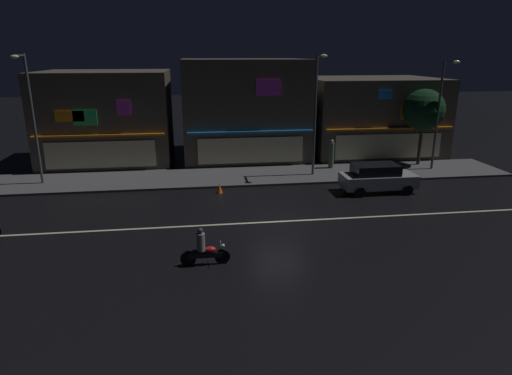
{
  "coord_description": "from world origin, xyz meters",
  "views": [
    {
      "loc": [
        -3.8,
        -19.37,
        7.75
      ],
      "look_at": [
        -0.71,
        2.8,
        0.92
      ],
      "focal_mm": 30.67,
      "sensor_mm": 36.0,
      "label": 1
    }
  ],
  "objects_px": {
    "streetlamp_mid": "(316,106)",
    "traffic_cone": "(219,188)",
    "streetlamp_east": "(441,106)",
    "parked_car_near_kerb": "(377,178)",
    "pedestrian_on_sidewalk": "(331,155)",
    "streetlamp_west": "(31,110)",
    "motorcycle_lead": "(204,250)"
  },
  "relations": [
    {
      "from": "motorcycle_lead",
      "to": "pedestrian_on_sidewalk",
      "type": "bearing_deg",
      "value": -121.42
    },
    {
      "from": "streetlamp_mid",
      "to": "pedestrian_on_sidewalk",
      "type": "xyz_separation_m",
      "value": [
        1.72,
        1.73,
        -3.57
      ]
    },
    {
      "from": "streetlamp_mid",
      "to": "streetlamp_east",
      "type": "height_order",
      "value": "streetlamp_mid"
    },
    {
      "from": "streetlamp_west",
      "to": "motorcycle_lead",
      "type": "relative_size",
      "value": 4.03
    },
    {
      "from": "streetlamp_mid",
      "to": "motorcycle_lead",
      "type": "relative_size",
      "value": 4.05
    },
    {
      "from": "streetlamp_mid",
      "to": "parked_car_near_kerb",
      "type": "distance_m",
      "value": 5.95
    },
    {
      "from": "pedestrian_on_sidewalk",
      "to": "motorcycle_lead",
      "type": "bearing_deg",
      "value": 66.45
    },
    {
      "from": "motorcycle_lead",
      "to": "traffic_cone",
      "type": "bearing_deg",
      "value": -94.0
    },
    {
      "from": "streetlamp_west",
      "to": "streetlamp_mid",
      "type": "distance_m",
      "value": 17.07
    },
    {
      "from": "streetlamp_west",
      "to": "parked_car_near_kerb",
      "type": "xyz_separation_m",
      "value": [
        19.89,
        -3.95,
        -3.75
      ]
    },
    {
      "from": "pedestrian_on_sidewalk",
      "to": "parked_car_near_kerb",
      "type": "height_order",
      "value": "pedestrian_on_sidewalk"
    },
    {
      "from": "streetlamp_west",
      "to": "streetlamp_east",
      "type": "height_order",
      "value": "streetlamp_west"
    },
    {
      "from": "pedestrian_on_sidewalk",
      "to": "motorcycle_lead",
      "type": "xyz_separation_m",
      "value": [
        -9.17,
        -13.35,
        -0.44
      ]
    },
    {
      "from": "streetlamp_west",
      "to": "motorcycle_lead",
      "type": "xyz_separation_m",
      "value": [
        9.62,
        -11.93,
        -3.99
      ]
    },
    {
      "from": "parked_car_near_kerb",
      "to": "pedestrian_on_sidewalk",
      "type": "bearing_deg",
      "value": 101.66
    },
    {
      "from": "traffic_cone",
      "to": "pedestrian_on_sidewalk",
      "type": "bearing_deg",
      "value": 28.19
    },
    {
      "from": "streetlamp_west",
      "to": "parked_car_near_kerb",
      "type": "distance_m",
      "value": 20.62
    },
    {
      "from": "motorcycle_lead",
      "to": "parked_car_near_kerb",
      "type": "bearing_deg",
      "value": -139.1
    },
    {
      "from": "streetlamp_mid",
      "to": "traffic_cone",
      "type": "height_order",
      "value": "streetlamp_mid"
    },
    {
      "from": "parked_car_near_kerb",
      "to": "motorcycle_lead",
      "type": "relative_size",
      "value": 2.26
    },
    {
      "from": "streetlamp_mid",
      "to": "traffic_cone",
      "type": "xyz_separation_m",
      "value": [
        -6.33,
        -2.58,
        -4.37
      ]
    },
    {
      "from": "parked_car_near_kerb",
      "to": "streetlamp_mid",
      "type": "bearing_deg",
      "value": 127.83
    },
    {
      "from": "streetlamp_east",
      "to": "traffic_cone",
      "type": "xyz_separation_m",
      "value": [
        -14.92,
        -2.91,
        -4.18
      ]
    },
    {
      "from": "traffic_cone",
      "to": "streetlamp_mid",
      "type": "bearing_deg",
      "value": 22.2
    },
    {
      "from": "streetlamp_east",
      "to": "pedestrian_on_sidewalk",
      "type": "height_order",
      "value": "streetlamp_east"
    },
    {
      "from": "streetlamp_mid",
      "to": "streetlamp_east",
      "type": "xyz_separation_m",
      "value": [
        8.59,
        0.33,
        -0.19
      ]
    },
    {
      "from": "streetlamp_mid",
      "to": "streetlamp_east",
      "type": "distance_m",
      "value": 8.6
    },
    {
      "from": "streetlamp_mid",
      "to": "traffic_cone",
      "type": "distance_m",
      "value": 8.12
    },
    {
      "from": "pedestrian_on_sidewalk",
      "to": "streetlamp_west",
      "type": "bearing_deg",
      "value": 15.25
    },
    {
      "from": "pedestrian_on_sidewalk",
      "to": "parked_car_near_kerb",
      "type": "relative_size",
      "value": 0.46
    },
    {
      "from": "streetlamp_mid",
      "to": "traffic_cone",
      "type": "relative_size",
      "value": 14.01
    },
    {
      "from": "streetlamp_west",
      "to": "pedestrian_on_sidewalk",
      "type": "distance_m",
      "value": 19.17
    }
  ]
}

